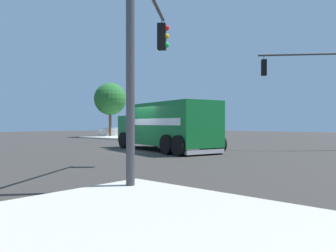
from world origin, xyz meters
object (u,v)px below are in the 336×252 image
object	(u,v)px
delivery_truck	(167,126)
shade_tree_near	(110,99)
traffic_light_secondary	(314,84)
pedestrian_near_corner	(145,127)
traffic_light_primary	(146,41)

from	to	relation	value
delivery_truck	shade_tree_near	size ratio (longest dim) A/B	1.33
traffic_light_secondary	pedestrian_near_corner	world-z (taller)	traffic_light_secondary
delivery_truck	traffic_light_secondary	world-z (taller)	traffic_light_secondary
traffic_light_primary	traffic_light_secondary	world-z (taller)	traffic_light_secondary
traffic_light_secondary	shade_tree_near	size ratio (longest dim) A/B	0.96
traffic_light_secondary	pedestrian_near_corner	distance (m)	22.96
traffic_light_primary	traffic_light_secondary	distance (m)	13.56
traffic_light_primary	pedestrian_near_corner	size ratio (longest dim) A/B	3.14
delivery_truck	traffic_light_secondary	xyz separation A→B (m)	(-5.96, 6.17, 2.47)
traffic_light_secondary	shade_tree_near	distance (m)	23.97
pedestrian_near_corner	traffic_light_primary	bearing A→B (deg)	45.67
delivery_truck	pedestrian_near_corner	distance (m)	20.38
traffic_light_secondary	shade_tree_near	bearing A→B (deg)	-99.28
delivery_truck	traffic_light_primary	xyz separation A→B (m)	(7.59, 6.00, 2.45)
delivery_truck	pedestrian_near_corner	size ratio (longest dim) A/B	4.54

